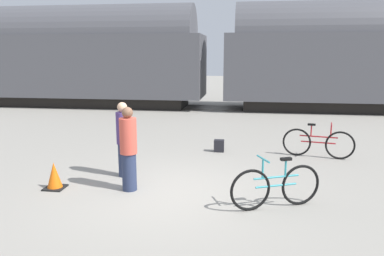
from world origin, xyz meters
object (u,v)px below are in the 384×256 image
bicycle_teal (276,186)px  traffic_cone (54,176)px  person_in_red (129,149)px  backpack (219,146)px  person_in_purple (123,139)px  bicycle_maroon (318,143)px  freight_train (214,55)px

bicycle_teal → traffic_cone: bearing=175.3°
person_in_red → backpack: size_ratio=5.00×
person_in_purple → bicycle_maroon: bearing=-127.3°
person_in_red → traffic_cone: bearing=-115.6°
bicycle_maroon → bicycle_teal: 3.81m
traffic_cone → freight_train: bearing=79.3°
person_in_purple → person_in_red: person_in_red is taller
person_in_red → person_in_purple: bearing=174.1°
freight_train → backpack: freight_train is taller
freight_train → backpack: (0.87, -8.62, -2.50)m
bicycle_teal → person_in_purple: person_in_purple is taller
bicycle_maroon → bicycle_teal: size_ratio=1.12×
person_in_red → backpack: (1.58, 3.28, -0.68)m
bicycle_maroon → person_in_purple: 5.14m
person_in_purple → person_in_red: size_ratio=0.99×
bicycle_teal → traffic_cone: (-4.41, 0.36, -0.14)m
bicycle_teal → backpack: bearing=108.7°
backpack → person_in_red: bearing=-115.8°
bicycle_teal → backpack: size_ratio=4.77×
bicycle_maroon → backpack: (-2.64, 0.22, -0.22)m
backpack → traffic_cone: traffic_cone is taller
bicycle_teal → freight_train: bearing=99.8°
backpack → traffic_cone: 4.63m
person_in_purple → backpack: 3.21m
traffic_cone → bicycle_maroon: bearing=28.9°
bicycle_maroon → bicycle_teal: bearing=-111.0°
traffic_cone → person_in_red: bearing=5.0°
freight_train → person_in_red: (-0.71, -11.89, -1.81)m
person_in_red → traffic_cone: 1.67m
backpack → traffic_cone: bearing=-132.5°
person_in_purple → person_in_red: 0.91m
backpack → traffic_cone: (-3.13, -3.41, 0.08)m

